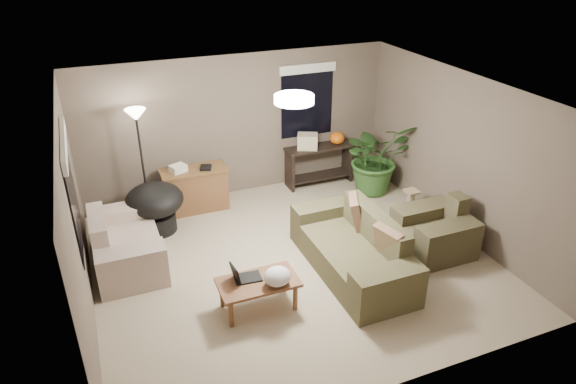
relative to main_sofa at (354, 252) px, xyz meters
name	(u,v)px	position (x,y,z in m)	size (l,w,h in m)	color
room_shell	(294,185)	(-0.72, 0.49, 0.96)	(5.50, 5.50, 5.50)	tan
main_sofa	(354,252)	(0.00, 0.00, 0.00)	(0.95, 2.20, 0.85)	brown
throw_pillows	(372,227)	(0.26, 0.00, 0.36)	(0.40, 1.40, 0.47)	#8C7251
loveseat	(125,246)	(-2.96, 1.36, 0.00)	(0.90, 1.60, 0.85)	beige
armchair	(435,233)	(1.35, 0.00, 0.00)	(0.95, 1.00, 0.85)	#443F29
coffee_table	(258,285)	(-1.52, -0.28, 0.06)	(1.00, 0.55, 0.42)	brown
laptop	(243,276)	(-1.69, -0.18, 0.19)	(0.38, 0.26, 0.24)	black
plastic_bag	(277,276)	(-1.32, -0.43, 0.24)	(0.34, 0.30, 0.24)	white
desk	(195,189)	(-1.65, 2.59, 0.08)	(1.10, 0.50, 0.75)	brown
desk_papers	(184,168)	(-1.81, 2.58, 0.51)	(0.72, 0.32, 0.12)	silver
console_table	(319,162)	(0.73, 2.72, 0.14)	(1.30, 0.40, 0.75)	black
pumpkin	(337,138)	(1.08, 2.72, 0.57)	(0.27, 0.27, 0.23)	orange
cardboard_box	(307,141)	(0.48, 2.72, 0.59)	(0.36, 0.27, 0.27)	beige
papasan_chair	(155,205)	(-2.39, 2.13, 0.17)	(1.01, 1.01, 0.80)	black
floor_lamp	(138,129)	(-2.46, 2.53, 1.30)	(0.32, 0.32, 1.91)	black
ceiling_fixture	(294,99)	(-0.72, 0.49, 2.15)	(0.50, 0.50, 0.10)	white
houseplant	(375,165)	(1.54, 2.05, 0.23)	(1.20, 1.33, 1.04)	#2D5923
cat_scratching_post	(410,206)	(1.59, 0.96, -0.08)	(0.32, 0.32, 0.50)	tan
window_left	(69,173)	(-3.45, 0.79, 1.49)	(0.05, 1.56, 1.33)	black
window_back	(307,89)	(0.58, 2.96, 1.49)	(1.06, 0.05, 1.33)	black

